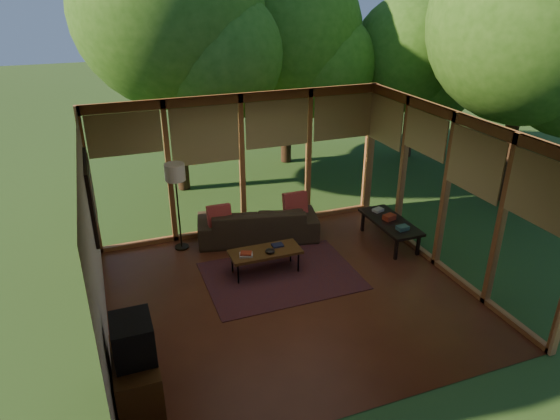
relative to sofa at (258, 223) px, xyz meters
name	(u,v)px	position (x,y,z in m)	size (l,w,h in m)	color
floor	(290,294)	(-0.13, -2.00, -0.33)	(5.50, 5.50, 0.00)	#5F2C19
ceiling	(292,128)	(-0.13, -2.00, 2.37)	(5.50, 5.50, 0.00)	silver
wall_left	(94,250)	(-2.88, -2.00, 1.02)	(0.04, 5.00, 2.70)	beige
wall_front	(379,314)	(-0.13, -4.50, 1.02)	(5.50, 0.04, 2.70)	beige
window_wall_back	(242,165)	(-0.13, 0.50, 1.02)	(5.50, 0.12, 2.70)	#A36232
window_wall_right	(445,193)	(2.62, -2.00, 1.02)	(0.12, 5.00, 2.70)	#A36232
exterior_lawn	(419,125)	(7.87, 6.00, -0.34)	(40.00, 40.00, 0.00)	#2D4E1D
tree_nw	(169,11)	(-0.85, 3.12, 3.63)	(4.05, 4.05, 6.00)	#382414
tree_ne	(285,33)	(2.16, 4.17, 3.01)	(3.85, 3.85, 5.27)	#382414
tree_se	(533,20)	(5.68, -0.17, 3.50)	(4.11, 4.11, 5.89)	#382414
tree_far	(410,55)	(5.33, 3.31, 2.45)	(3.04, 3.04, 4.31)	#382414
rug	(281,276)	(-0.06, -1.44, -0.32)	(2.51, 1.78, 0.01)	maroon
sofa	(258,223)	(0.00, 0.00, 0.00)	(2.26, 0.88, 0.66)	#372A1B
pillow_left	(219,217)	(-0.75, -0.05, 0.27)	(0.43, 0.14, 0.43)	maroon
pillow_right	(295,205)	(0.75, -0.05, 0.28)	(0.46, 0.15, 0.46)	maroon
ct_book_lower	(246,255)	(-0.62, -1.29, 0.11)	(0.22, 0.16, 0.03)	#ACA79C
ct_book_upper	(246,253)	(-0.62, -1.29, 0.14)	(0.18, 0.14, 0.03)	maroon
ct_book_side	(278,245)	(-0.02, -1.16, 0.11)	(0.19, 0.14, 0.03)	#161A32
ct_bowl	(270,251)	(-0.22, -1.34, 0.13)	(0.16, 0.16, 0.07)	black
media_cabinet	(137,377)	(-2.60, -3.35, -0.03)	(0.50, 1.00, 0.60)	#573417
television	(133,339)	(-2.58, -3.35, 0.52)	(0.45, 0.55, 0.50)	black
console_book_a	(403,228)	(2.27, -1.43, 0.16)	(0.21, 0.15, 0.08)	#325953
console_book_b	(389,217)	(2.27, -0.98, 0.17)	(0.22, 0.16, 0.10)	maroon
console_book_c	(378,210)	(2.27, -0.58, 0.15)	(0.20, 0.14, 0.05)	#ACA79C
floor_lamp	(175,177)	(-1.45, 0.14, 1.08)	(0.36, 0.36, 1.65)	black
coffee_table	(265,252)	(-0.27, -1.24, 0.06)	(1.20, 0.50, 0.43)	#573417
side_console	(390,223)	(2.27, -1.03, 0.08)	(0.60, 1.40, 0.46)	black
wall_painting	(91,196)	(-2.84, -0.60, 1.22)	(0.06, 1.35, 1.15)	black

